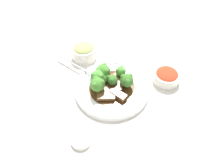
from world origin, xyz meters
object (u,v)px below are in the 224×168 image
(side_bowl_appetizer, at_px, (84,51))
(broccoli_floret_2, at_px, (127,80))
(main_plate, at_px, (112,88))
(beef_strip_2, at_px, (114,78))
(broccoli_floret_4, at_px, (105,78))
(serving_spoon, at_px, (93,75))
(beef_strip_4, at_px, (118,85))
(beef_strip_1, at_px, (106,88))
(broccoli_floret_5, at_px, (111,80))
(beef_strip_0, at_px, (118,94))
(side_bowl_kimchi, at_px, (167,76))
(sauce_dish, at_px, (81,140))
(broccoli_floret_1, at_px, (97,84))
(broccoli_floret_3, at_px, (98,77))
(broccoli_floret_6, at_px, (121,71))
(beef_strip_3, at_px, (106,95))
(broccoli_floret_0, at_px, (103,71))

(side_bowl_appetizer, bearing_deg, broccoli_floret_2, -123.94)
(main_plate, xyz_separation_m, beef_strip_2, (0.04, 0.00, 0.01))
(broccoli_floret_4, bearing_deg, serving_spoon, 67.70)
(beef_strip_4, bearing_deg, side_bowl_appetizer, 50.41)
(beef_strip_1, height_order, broccoli_floret_2, broccoli_floret_2)
(beef_strip_1, height_order, broccoli_floret_4, broccoli_floret_4)
(broccoli_floret_5, xyz_separation_m, serving_spoon, (0.03, 0.08, -0.02))
(beef_strip_0, relative_size, broccoli_floret_4, 1.72)
(side_bowl_kimchi, height_order, sauce_dish, side_bowl_kimchi)
(broccoli_floret_1, height_order, side_bowl_appetizer, broccoli_floret_1)
(main_plate, xyz_separation_m, broccoli_floret_3, (0.01, 0.05, 0.04))
(beef_strip_1, xyz_separation_m, beef_strip_2, (0.05, -0.02, 0.00))
(broccoli_floret_6, bearing_deg, side_bowl_appetizer, 60.47)
(beef_strip_2, bearing_deg, side_bowl_kimchi, -74.00)
(side_bowl_appetizer, bearing_deg, serving_spoon, -148.28)
(beef_strip_3, bearing_deg, beef_strip_4, -30.48)
(beef_strip_1, relative_size, beef_strip_2, 1.07)
(side_bowl_appetizer, bearing_deg, broccoli_floret_0, -135.75)
(broccoli_floret_0, bearing_deg, beef_strip_3, -159.70)
(broccoli_floret_1, relative_size, side_bowl_appetizer, 0.57)
(beef_strip_2, distance_m, beef_strip_3, 0.09)
(beef_strip_0, distance_m, broccoli_floret_5, 0.06)
(beef_strip_3, distance_m, side_bowl_appetizer, 0.24)
(beef_strip_0, distance_m, serving_spoon, 0.13)
(beef_strip_0, xyz_separation_m, serving_spoon, (0.07, 0.11, -0.00))
(beef_strip_0, height_order, broccoli_floret_6, broccoli_floret_6)
(broccoli_floret_4, distance_m, sauce_dish, 0.23)
(beef_strip_1, relative_size, serving_spoon, 0.28)
(beef_strip_3, distance_m, broccoli_floret_2, 0.09)
(beef_strip_0, bearing_deg, beef_strip_4, 9.46)
(broccoli_floret_1, xyz_separation_m, side_bowl_kimchi, (0.12, -0.23, -0.03))
(beef_strip_3, distance_m, broccoli_floret_6, 0.11)
(beef_strip_0, bearing_deg, broccoli_floret_5, 37.31)
(main_plate, height_order, broccoli_floret_4, broccoli_floret_4)
(beef_strip_3, xyz_separation_m, broccoli_floret_0, (0.08, 0.03, 0.03))
(beef_strip_3, xyz_separation_m, broccoli_floret_6, (0.10, -0.03, 0.02))
(broccoli_floret_6, bearing_deg, beef_strip_3, 163.27)
(broccoli_floret_2, distance_m, side_bowl_kimchi, 0.16)
(main_plate, xyz_separation_m, beef_strip_4, (0.01, -0.02, 0.02))
(main_plate, distance_m, sauce_dish, 0.22)
(broccoli_floret_0, distance_m, broccoli_floret_3, 0.03)
(serving_spoon, bearing_deg, broccoli_floret_4, -112.30)
(broccoli_floret_4, relative_size, side_bowl_kimchi, 0.39)
(beef_strip_4, bearing_deg, sauce_dish, 163.49)
(broccoli_floret_0, xyz_separation_m, sauce_dish, (-0.25, 0.00, -0.05))
(broccoli_floret_2, xyz_separation_m, side_bowl_kimchi, (0.08, -0.14, -0.03))
(beef_strip_1, bearing_deg, broccoli_floret_3, 60.68)
(main_plate, height_order, beef_strip_0, beef_strip_0)
(beef_strip_2, xyz_separation_m, beef_strip_3, (-0.09, 0.01, 0.00))
(beef_strip_4, relative_size, broccoli_floret_3, 1.05)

